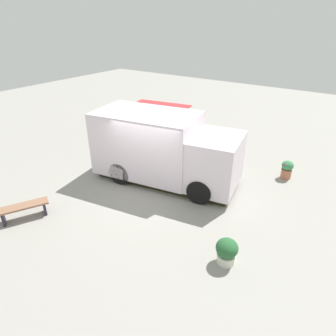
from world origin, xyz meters
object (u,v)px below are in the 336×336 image
planter_flowering_near (227,251)px  planter_flowering_far (287,169)px  plaza_bench (23,209)px  food_truck (163,150)px  person_customer (151,133)px

planter_flowering_near → planter_flowering_far: (0.07, 5.42, -0.00)m
planter_flowering_near → plaza_bench: planter_flowering_near is taller
planter_flowering_near → plaza_bench: 6.21m
planter_flowering_near → plaza_bench: (-5.94, -1.84, -0.03)m
food_truck → planter_flowering_far: size_ratio=7.78×
person_customer → planter_flowering_far: person_customer is taller
planter_flowering_far → planter_flowering_near: bearing=-90.7°
planter_flowering_far → plaza_bench: bearing=-129.6°
person_customer → plaza_bench: 7.49m
food_truck → planter_flowering_far: 4.85m
person_customer → planter_flowering_near: (6.69, -5.61, 0.02)m
food_truck → plaza_bench: size_ratio=3.77×
person_customer → planter_flowering_far: bearing=-1.6°
food_truck → planter_flowering_far: (3.88, 2.79, -0.85)m
food_truck → person_customer: size_ratio=6.22×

